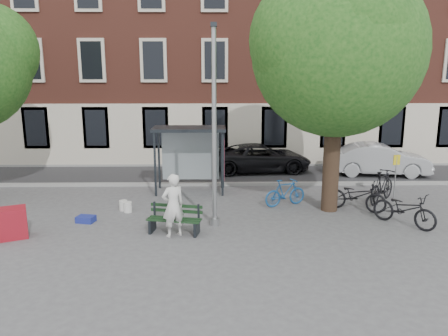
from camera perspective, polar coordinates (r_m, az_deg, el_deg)
name	(u,v)px	position (r m, az deg, el deg)	size (l,w,h in m)	color
ground	(215,225)	(13.88, -1.22, -7.49)	(90.00, 90.00, 0.00)	#4C4C4F
road	(215,175)	(20.60, -1.17, -0.87)	(40.00, 4.00, 0.01)	#28282B
curb_near	(215,184)	(18.64, -1.18, -2.10)	(40.00, 0.25, 0.12)	gray
curb_far	(215,165)	(22.54, -1.16, 0.43)	(40.00, 0.25, 0.12)	gray
building_row	(215,32)	(26.16, -1.21, 17.35)	(30.00, 8.00, 14.00)	brown
lamppost	(214,138)	(13.20, -1.28, 3.96)	(0.28, 0.35, 6.11)	#9EA0A3
tree_right	(339,44)	(15.00, 14.80, 15.42)	(5.76, 5.60, 8.20)	black
bus_shelter	(200,144)	(17.40, -3.22, 3.09)	(2.85, 1.45, 2.62)	#1E2328
painter	(173,205)	(12.79, -6.66, -4.88)	(0.68, 0.45, 1.88)	silver
bench	(175,221)	(13.22, -6.45, -6.84)	(1.69, 0.84, 0.83)	#1E2328
bike_a	(356,196)	(15.83, 16.85, -3.47)	(0.72, 2.06, 1.08)	black
bike_b	(285,193)	(15.86, 8.00, -3.20)	(0.46, 1.64, 0.98)	#194C8A
bike_c	(404,209)	(14.82, 22.49, -4.96)	(0.72, 2.06, 1.08)	black
bike_d	(382,186)	(17.13, 19.94, -2.26)	(0.57, 2.03, 1.22)	black
car_dark	(261,158)	(21.26, 4.81, 1.34)	(2.23, 4.84, 1.35)	black
car_silver	(379,159)	(21.68, 19.61, 1.07)	(1.57, 4.50, 1.48)	#AAADB2
red_stand	(10,223)	(14.13, -26.15, -6.50)	(0.90, 0.60, 0.90)	maroon
blue_crate	(86,219)	(14.82, -17.60, -6.38)	(0.55, 0.40, 0.20)	navy
bucket_b	(128,207)	(15.45, -12.45, -5.00)	(0.28, 0.28, 0.36)	silver
bucket_c	(123,205)	(15.67, -13.01, -4.78)	(0.28, 0.28, 0.36)	silver
notice_sign	(396,168)	(17.70, 21.55, -0.01)	(0.29, 0.11, 1.69)	#9EA0A3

